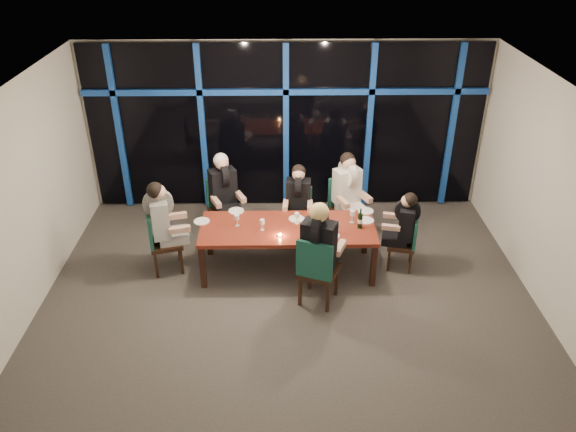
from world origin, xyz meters
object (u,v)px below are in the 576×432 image
at_px(diner_far_right, 348,184).
at_px(diner_end_right, 404,220).
at_px(chair_end_right, 407,240).
at_px(wine_bottle, 360,221).
at_px(water_pitcher, 335,228).
at_px(diner_near_mid, 320,238).
at_px(chair_far_right, 344,204).
at_px(dining_table, 288,231).
at_px(diner_far_left, 223,184).
at_px(chair_far_left, 223,204).
at_px(diner_far_mid, 298,194).
at_px(chair_far_mid, 298,212).
at_px(diner_end_left, 162,214).
at_px(chair_near_mid, 317,268).
at_px(chair_end_left, 159,238).

height_order(diner_far_right, diner_end_right, diner_far_right).
relative_size(chair_end_right, diner_far_right, 0.88).
distance_m(wine_bottle, water_pitcher, 0.42).
xyz_separation_m(diner_near_mid, wine_bottle, (0.64, 0.74, -0.16)).
relative_size(diner_end_right, water_pitcher, 4.37).
xyz_separation_m(chair_far_right, diner_near_mid, (-0.54, -1.83, 0.46)).
height_order(dining_table, diner_near_mid, diner_near_mid).
height_order(chair_end_right, diner_far_left, diner_far_left).
relative_size(chair_far_left, water_pitcher, 5.18).
bearing_deg(chair_far_left, chair_end_right, -44.59).
relative_size(chair_far_right, diner_end_right, 1.20).
bearing_deg(water_pitcher, chair_far_left, 155.74).
relative_size(diner_far_left, water_pitcher, 5.04).
distance_m(diner_far_mid, water_pitcher, 1.11).
xyz_separation_m(chair_far_right, diner_end_right, (0.78, -1.01, 0.27)).
bearing_deg(chair_far_right, diner_near_mid, -130.45).
relative_size(diner_far_left, wine_bottle, 3.09).
height_order(chair_far_mid, diner_far_mid, diner_far_mid).
bearing_deg(diner_end_left, diner_near_mid, -124.78).
bearing_deg(wine_bottle, diner_far_left, 153.53).
xyz_separation_m(diner_far_mid, diner_far_right, (0.81, 0.18, 0.08)).
height_order(chair_far_left, chair_near_mid, chair_near_mid).
height_order(chair_end_left, diner_end_right, diner_end_right).
distance_m(chair_end_left, diner_far_mid, 2.27).
relative_size(diner_far_right, wine_bottle, 3.12).
relative_size(dining_table, chair_far_left, 2.57).
relative_size(chair_far_left, diner_end_left, 1.02).
bearing_deg(diner_end_left, diner_far_left, -54.91).
bearing_deg(chair_end_left, water_pitcher, -109.62).
relative_size(chair_far_left, chair_end_left, 1.00).
bearing_deg(diner_near_mid, chair_end_right, -128.15).
bearing_deg(dining_table, diner_far_left, 135.71).
relative_size(chair_far_mid, diner_far_mid, 1.03).
height_order(chair_end_right, diner_near_mid, diner_near_mid).
height_order(chair_far_left, diner_end_left, diner_end_left).
bearing_deg(diner_end_right, water_pitcher, -64.42).
relative_size(chair_end_left, diner_far_left, 1.03).
xyz_separation_m(diner_far_mid, diner_end_right, (1.55, -0.75, -0.05)).
xyz_separation_m(diner_end_right, wine_bottle, (-0.67, -0.07, 0.03)).
distance_m(chair_far_mid, diner_end_right, 1.79).
bearing_deg(chair_far_mid, chair_end_left, -153.41).
xyz_separation_m(diner_far_left, diner_far_right, (2.02, -0.03, 0.01)).
distance_m(chair_near_mid, diner_end_left, 2.43).
height_order(diner_far_mid, diner_end_left, diner_end_left).
xyz_separation_m(chair_end_left, diner_end_left, (0.08, 0.02, 0.40)).
bearing_deg(diner_far_left, chair_near_mid, -77.26).
xyz_separation_m(chair_far_left, chair_near_mid, (1.45, -1.95, 0.04)).
xyz_separation_m(chair_far_right, diner_end_left, (-2.80, -1.02, 0.40)).
distance_m(dining_table, diner_far_left, 1.46).
distance_m(chair_far_left, water_pitcher, 2.18).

